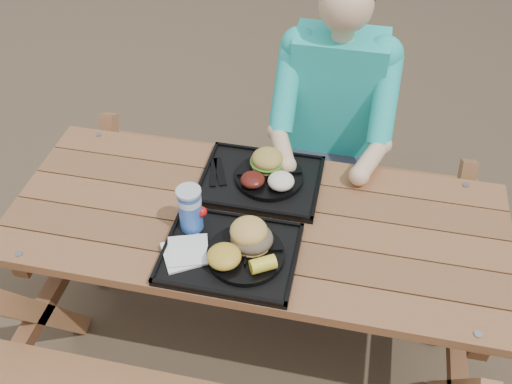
# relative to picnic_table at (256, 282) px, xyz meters

# --- Properties ---
(ground) EXTENTS (60.00, 60.00, 0.00)m
(ground) POSITION_rel_picnic_table_xyz_m (0.00, 0.00, -0.38)
(ground) COLOR #999999
(ground) RESTS_ON ground
(picnic_table) EXTENTS (1.80, 1.49, 0.75)m
(picnic_table) POSITION_rel_picnic_table_xyz_m (0.00, 0.00, 0.00)
(picnic_table) COLOR #999999
(picnic_table) RESTS_ON ground
(tray_near) EXTENTS (0.45, 0.35, 0.02)m
(tray_near) POSITION_rel_picnic_table_xyz_m (-0.05, -0.19, 0.39)
(tray_near) COLOR black
(tray_near) RESTS_ON picnic_table
(tray_far) EXTENTS (0.45, 0.35, 0.02)m
(tray_far) POSITION_rel_picnic_table_xyz_m (-0.02, 0.19, 0.39)
(tray_far) COLOR black
(tray_far) RESTS_ON picnic_table
(plate_near) EXTENTS (0.26, 0.26, 0.02)m
(plate_near) POSITION_rel_picnic_table_xyz_m (0.01, -0.20, 0.41)
(plate_near) COLOR black
(plate_near) RESTS_ON tray_near
(plate_far) EXTENTS (0.26, 0.26, 0.02)m
(plate_far) POSITION_rel_picnic_table_xyz_m (0.01, 0.20, 0.41)
(plate_far) COLOR black
(plate_far) RESTS_ON tray_far
(napkin_stack) EXTENTS (0.19, 0.19, 0.02)m
(napkin_stack) POSITION_rel_picnic_table_xyz_m (-0.19, -0.23, 0.40)
(napkin_stack) COLOR white
(napkin_stack) RESTS_ON tray_near
(soda_cup) EXTENTS (0.08, 0.08, 0.16)m
(soda_cup) POSITION_rel_picnic_table_xyz_m (-0.21, -0.10, 0.48)
(soda_cup) COLOR blue
(soda_cup) RESTS_ON tray_near
(condiment_bbq) EXTENTS (0.04, 0.04, 0.03)m
(condiment_bbq) POSITION_rel_picnic_table_xyz_m (-0.04, -0.06, 0.41)
(condiment_bbq) COLOR black
(condiment_bbq) RESTS_ON tray_near
(condiment_mustard) EXTENTS (0.04, 0.04, 0.03)m
(condiment_mustard) POSITION_rel_picnic_table_xyz_m (0.02, -0.06, 0.41)
(condiment_mustard) COLOR yellow
(condiment_mustard) RESTS_ON tray_near
(sandwich) EXTENTS (0.13, 0.13, 0.14)m
(sandwich) POSITION_rel_picnic_table_xyz_m (0.02, -0.16, 0.48)
(sandwich) COLOR #DFAA4E
(sandwich) RESTS_ON plate_near
(mac_cheese) EXTENTS (0.11, 0.11, 0.06)m
(mac_cheese) POSITION_rel_picnic_table_xyz_m (-0.05, -0.25, 0.44)
(mac_cheese) COLOR gold
(mac_cheese) RESTS_ON plate_near
(corn_cob) EXTENTS (0.11, 0.11, 0.05)m
(corn_cob) POSITION_rel_picnic_table_xyz_m (0.08, -0.26, 0.44)
(corn_cob) COLOR yellow
(corn_cob) RESTS_ON plate_near
(cutlery_far) EXTENTS (0.09, 0.16, 0.01)m
(cutlery_far) POSITION_rel_picnic_table_xyz_m (-0.18, 0.19, 0.40)
(cutlery_far) COLOR black
(cutlery_far) RESTS_ON tray_far
(burger) EXTENTS (0.12, 0.12, 0.11)m
(burger) POSITION_rel_picnic_table_xyz_m (-0.01, 0.24, 0.47)
(burger) COLOR #BA9941
(burger) RESTS_ON plate_far
(baked_beans) EXTENTS (0.09, 0.09, 0.04)m
(baked_beans) POSITION_rel_picnic_table_xyz_m (-0.04, 0.13, 0.44)
(baked_beans) COLOR #571711
(baked_beans) RESTS_ON plate_far
(potato_salad) EXTENTS (0.10, 0.10, 0.06)m
(potato_salad) POSITION_rel_picnic_table_xyz_m (0.06, 0.14, 0.44)
(potato_salad) COLOR white
(potato_salad) RESTS_ON plate_far
(diner) EXTENTS (0.48, 0.84, 1.28)m
(diner) POSITION_rel_picnic_table_xyz_m (0.20, 0.68, 0.27)
(diner) COLOR #1BBCBF
(diner) RESTS_ON ground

